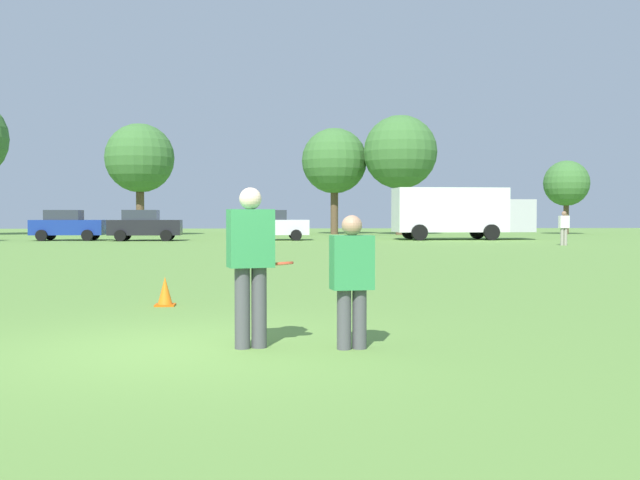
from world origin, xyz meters
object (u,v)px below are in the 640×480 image
traffic_cone (165,292)px  bystander_sideline_watcher (564,226)px  parked_car_mid_right (144,225)px  box_truck (460,211)px  player_thrower (251,258)px  parked_car_center (67,225)px  parked_car_near_right (273,225)px  frisbee (282,264)px  player_defender (352,275)px

traffic_cone → bystander_sideline_watcher: bystander_sideline_watcher is taller
parked_car_mid_right → box_truck: bearing=1.5°
traffic_cone → bystander_sideline_watcher: bearing=54.9°
player_thrower → parked_car_center: 38.47m
player_thrower → parked_car_mid_right: parked_car_mid_right is taller
parked_car_center → parked_car_near_right: 12.27m
traffic_cone → parked_car_near_right: 32.29m
parked_car_mid_right → box_truck: 19.14m
frisbee → parked_car_center: bearing=108.3°
player_defender → bystander_sideline_watcher: size_ratio=0.87×
bystander_sideline_watcher → box_truck: bearing=107.8°
parked_car_center → traffic_cone: bearing=-72.6°
player_thrower → player_defender: bearing=-7.0°
player_defender → parked_car_near_right: size_ratio=0.35×
player_thrower → traffic_cone: size_ratio=3.73×
parked_car_near_right → box_truck: 11.56m
player_defender → frisbee: 0.82m
bystander_sideline_watcher → parked_car_near_right: bearing=148.5°
traffic_cone → frisbee: bearing=-64.3°
parked_car_near_right → box_truck: size_ratio=0.50×
parked_car_center → player_thrower: bearing=-72.2°
parked_car_center → parked_car_mid_right: bearing=-9.7°
player_defender → bystander_sideline_watcher: 30.76m
player_thrower → parked_car_center: size_ratio=0.42×
frisbee → box_truck: size_ratio=0.03×
parked_car_mid_right → player_defender: bearing=-77.2°
player_thrower → parked_car_near_right: (0.52, 36.17, -0.09)m
player_thrower → box_truck: box_truck is taller
player_defender → parked_car_mid_right: (-8.18, 35.98, 0.10)m
frisbee → traffic_cone: 4.30m
player_thrower → parked_car_near_right: size_ratio=0.42×
player_defender → parked_car_center: bearing=109.3°
player_defender → parked_car_mid_right: 36.89m
box_truck → player_defender: bearing=-106.7°
frisbee → parked_car_mid_right: (-7.41, 35.71, -0.01)m
player_thrower → box_truck: size_ratio=0.21×
player_defender → box_truck: (10.93, 36.49, 0.93)m
box_truck → parked_car_mid_right: bearing=-178.5°
player_thrower → frisbee: bearing=20.2°
player_thrower → parked_car_center: parked_car_center is taller
parked_car_near_right → bystander_sideline_watcher: parked_car_near_right is taller
player_thrower → bystander_sideline_watcher: bearing=61.3°
player_thrower → player_defender: player_thrower is taller
player_defender → box_truck: size_ratio=0.17×
parked_car_near_right → bystander_sideline_watcher: bearing=-31.5°
box_truck → bystander_sideline_watcher: (2.89, -9.01, -0.79)m
traffic_cone → box_truck: box_truck is taller
traffic_cone → parked_car_center: size_ratio=0.11×
parked_car_near_right → bystander_sideline_watcher: (14.42, -8.83, 0.04)m
box_truck → bystander_sideline_watcher: 9.49m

